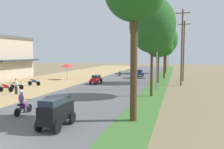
# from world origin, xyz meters

# --- Properties ---
(shophouse_mid) EXTENTS (7.82, 9.05, 6.90)m
(shophouse_mid) POSITION_xyz_m (-19.97, 24.55, 3.46)
(shophouse_mid) COLOR #C6B299
(shophouse_mid) RESTS_ON ground
(parked_motorbike_third) EXTENTS (1.80, 0.54, 0.94)m
(parked_motorbike_third) POSITION_xyz_m (-9.46, 13.45, 0.55)
(parked_motorbike_third) COLOR black
(parked_motorbike_third) RESTS_ON dirt_shoulder
(parked_motorbike_fourth) EXTENTS (1.80, 0.54, 0.94)m
(parked_motorbike_fourth) POSITION_xyz_m (-9.52, 15.26, 0.55)
(parked_motorbike_fourth) COLOR black
(parked_motorbike_fourth) RESTS_ON dirt_shoulder
(parked_motorbike_fifth) EXTENTS (1.80, 0.54, 0.94)m
(parked_motorbike_fifth) POSITION_xyz_m (-9.53, 18.60, 0.55)
(parked_motorbike_fifth) COLOR black
(parked_motorbike_fifth) RESTS_ON dirt_shoulder
(vendor_umbrella) EXTENTS (2.20, 2.20, 2.52)m
(vendor_umbrella) POSITION_xyz_m (-8.68, 26.20, 2.31)
(vendor_umbrella) COLOR #99999E
(vendor_umbrella) RESTS_ON dirt_shoulder
(pedestrian_on_shoulder) EXTENTS (0.37, 0.26, 1.62)m
(pedestrian_on_shoulder) POSITION_xyz_m (-7.44, 12.50, 0.96)
(pedestrian_on_shoulder) COLOR #33333D
(pedestrian_on_shoulder) RESTS_ON dirt_shoulder
(median_tree_second) EXTENTS (4.32, 4.32, 9.34)m
(median_tree_second) POSITION_xyz_m (5.72, 15.17, 6.77)
(median_tree_second) COLOR #4C351E
(median_tree_second) RESTS_ON median_strip
(median_tree_third) EXTENTS (4.12, 4.12, 8.59)m
(median_tree_third) POSITION_xyz_m (5.45, 25.52, 6.10)
(median_tree_third) COLOR #4C351E
(median_tree_third) RESTS_ON median_strip
(median_tree_fourth) EXTENTS (2.92, 2.92, 6.48)m
(median_tree_fourth) POSITION_xyz_m (5.96, 32.46, 5.09)
(median_tree_fourth) COLOR #4C351E
(median_tree_fourth) RESTS_ON median_strip
(median_tree_fifth) EXTENTS (4.72, 4.72, 9.96)m
(median_tree_fifth) POSITION_xyz_m (5.69, 42.11, 7.04)
(median_tree_fifth) COLOR #4C351E
(median_tree_fifth) RESTS_ON median_strip
(streetlamp_near) EXTENTS (3.16, 0.20, 8.31)m
(streetlamp_near) POSITION_xyz_m (5.80, 19.69, 4.82)
(streetlamp_near) COLOR gray
(streetlamp_near) RESTS_ON median_strip
(streetlamp_mid) EXTENTS (3.16, 0.20, 8.20)m
(streetlamp_mid) POSITION_xyz_m (5.80, 36.67, 4.76)
(streetlamp_mid) COLOR gray
(streetlamp_mid) RESTS_ON median_strip
(streetlamp_far) EXTENTS (3.16, 0.20, 7.88)m
(streetlamp_far) POSITION_xyz_m (5.80, 52.29, 4.60)
(streetlamp_far) COLOR gray
(streetlamp_far) RESTS_ON median_strip
(utility_pole_near) EXTENTS (1.80, 0.20, 8.99)m
(utility_pole_near) POSITION_xyz_m (8.91, 29.48, 4.69)
(utility_pole_near) COLOR brown
(utility_pole_near) RESTS_ON ground
(utility_pole_far) EXTENTS (1.80, 0.20, 9.76)m
(utility_pole_far) POSITION_xyz_m (8.55, 24.21, 5.07)
(utility_pole_far) COLOR brown
(utility_pole_far) RESTS_ON ground
(car_van_black) EXTENTS (1.19, 2.41, 1.67)m
(car_van_black) POSITION_xyz_m (1.80, 4.06, 1.02)
(car_van_black) COLOR black
(car_van_black) RESTS_ON road_strip
(car_sedan_red) EXTENTS (1.10, 2.26, 1.19)m
(car_sedan_red) POSITION_xyz_m (-2.38, 22.04, 0.74)
(car_sedan_red) COLOR red
(car_sedan_red) RESTS_ON road_strip
(car_hatchback_blue) EXTENTS (1.04, 2.00, 1.23)m
(car_hatchback_blue) POSITION_xyz_m (1.69, 33.82, 0.75)
(car_hatchback_blue) COLOR navy
(car_hatchback_blue) RESTS_ON road_strip
(motorbike_foreground_rider) EXTENTS (0.54, 1.80, 1.66)m
(motorbike_foreground_rider) POSITION_xyz_m (-1.71, 5.89, 0.86)
(motorbike_foreground_rider) COLOR black
(motorbike_foreground_rider) RESTS_ON road_strip
(motorbike_ahead_second) EXTENTS (0.54, 1.80, 0.94)m
(motorbike_ahead_second) POSITION_xyz_m (-2.10, 34.38, 0.57)
(motorbike_ahead_second) COLOR black
(motorbike_ahead_second) RESTS_ON road_strip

